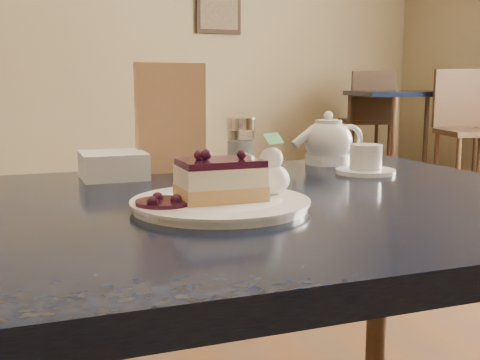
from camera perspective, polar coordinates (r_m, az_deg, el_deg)
name	(u,v)px	position (r m, az deg, el deg)	size (l,w,h in m)	color
main_table	(210,252)	(0.87, -2.84, -6.81)	(1.14, 0.77, 0.70)	black
dessert_plate	(220,204)	(0.81, -1.87, -2.32)	(0.24, 0.24, 0.01)	white
cheesecake_slice	(220,180)	(0.81, -1.89, 0.01)	(0.11, 0.08, 0.06)	tan
whipped_cream	(271,179)	(0.84, 2.99, 0.07)	(0.05, 0.05, 0.05)	white
berry_sauce	(164,203)	(0.79, -7.23, -2.14)	(0.07, 0.07, 0.01)	black
tea_set	(335,146)	(1.24, 8.98, 3.17)	(0.15, 0.25, 0.10)	white
menu_card	(171,118)	(1.14, -6.59, 5.85)	(0.13, 0.03, 0.20)	beige
sugar_shaker	(241,143)	(1.16, 0.07, 3.48)	(0.06, 0.06, 0.10)	white
napkin_stack	(113,165)	(1.09, -11.93, 1.38)	(0.11, 0.11, 0.05)	white
bg_table_far_right	(410,170)	(5.68, 15.78, 0.94)	(1.23, 1.90, 1.26)	black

